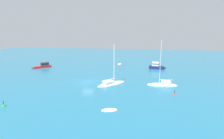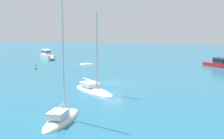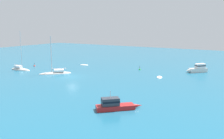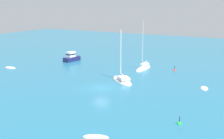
{
  "view_description": "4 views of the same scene",
  "coord_description": "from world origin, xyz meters",
  "px_view_note": "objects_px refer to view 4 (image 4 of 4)",
  "views": [
    {
      "loc": [
        40.17,
        13.01,
        11.93
      ],
      "look_at": [
        -3.23,
        5.27,
        2.55
      ],
      "focal_mm": 29.42,
      "sensor_mm": 36.0,
      "label": 1
    },
    {
      "loc": [
        -10.86,
        40.24,
        7.82
      ],
      "look_at": [
        2.31,
        -8.04,
        0.53
      ],
      "focal_mm": 51.75,
      "sensor_mm": 36.0,
      "label": 2
    },
    {
      "loc": [
        -42.52,
        -37.11,
        11.47
      ],
      "look_at": [
        4.26,
        -7.89,
        1.75
      ],
      "focal_mm": 40.68,
      "sensor_mm": 36.0,
      "label": 3
    },
    {
      "loc": [
        27.27,
        -44.11,
        14.13
      ],
      "look_at": [
        0.73,
        2.25,
        2.72
      ],
      "focal_mm": 53.31,
      "sensor_mm": 36.0,
      "label": 4
    }
  ],
  "objects_px": {
    "powerboat_1": "(72,57)",
    "mooring_buoy": "(179,124)",
    "ketch": "(122,80)",
    "channel_buoy": "(174,70)",
    "skiff": "(204,88)",
    "tender": "(10,68)",
    "skiff_1": "(96,137)",
    "sailboat": "(143,68)"
  },
  "relations": [
    {
      "from": "sailboat",
      "to": "tender",
      "type": "xyz_separation_m",
      "value": [
        -24.48,
        -13.02,
        -0.13
      ]
    },
    {
      "from": "sailboat",
      "to": "mooring_buoy",
      "type": "xyz_separation_m",
      "value": [
        16.44,
        -26.17,
        -0.11
      ]
    },
    {
      "from": "ketch",
      "to": "mooring_buoy",
      "type": "relative_size",
      "value": 7.85
    },
    {
      "from": "powerboat_1",
      "to": "channel_buoy",
      "type": "height_order",
      "value": "powerboat_1"
    },
    {
      "from": "skiff_1",
      "to": "channel_buoy",
      "type": "xyz_separation_m",
      "value": [
        -4.02,
        35.74,
        0.02
      ]
    },
    {
      "from": "tender",
      "to": "ketch",
      "type": "bearing_deg",
      "value": -175.98
    },
    {
      "from": "ketch",
      "to": "channel_buoy",
      "type": "relative_size",
      "value": 7.71
    },
    {
      "from": "powerboat_1",
      "to": "channel_buoy",
      "type": "bearing_deg",
      "value": -79.22
    },
    {
      "from": "skiff",
      "to": "ketch",
      "type": "height_order",
      "value": "ketch"
    },
    {
      "from": "skiff_1",
      "to": "mooring_buoy",
      "type": "distance_m",
      "value": 10.14
    },
    {
      "from": "tender",
      "to": "skiff_1",
      "type": "distance_m",
      "value": 40.49
    },
    {
      "from": "channel_buoy",
      "to": "mooring_buoy",
      "type": "relative_size",
      "value": 1.02
    },
    {
      "from": "tender",
      "to": "mooring_buoy",
      "type": "relative_size",
      "value": 2.31
    },
    {
      "from": "powerboat_1",
      "to": "skiff",
      "type": "relative_size",
      "value": 1.97
    },
    {
      "from": "powerboat_1",
      "to": "ketch",
      "type": "distance_m",
      "value": 22.04
    },
    {
      "from": "ketch",
      "to": "channel_buoy",
      "type": "xyz_separation_m",
      "value": [
        4.98,
        13.06,
        -0.14
      ]
    },
    {
      "from": "skiff",
      "to": "channel_buoy",
      "type": "relative_size",
      "value": 2.27
    },
    {
      "from": "sailboat",
      "to": "channel_buoy",
      "type": "relative_size",
      "value": 8.55
    },
    {
      "from": "skiff",
      "to": "mooring_buoy",
      "type": "xyz_separation_m",
      "value": [
        1.55,
        -16.99,
        0.01
      ]
    },
    {
      "from": "skiff",
      "to": "sailboat",
      "type": "relative_size",
      "value": 0.27
    },
    {
      "from": "powerboat_1",
      "to": "tender",
      "type": "distance_m",
      "value": 14.37
    },
    {
      "from": "channel_buoy",
      "to": "ketch",
      "type": "bearing_deg",
      "value": -110.88
    },
    {
      "from": "powerboat_1",
      "to": "ketch",
      "type": "xyz_separation_m",
      "value": [
        19.01,
        -11.14,
        -0.71
      ]
    },
    {
      "from": "powerboat_1",
      "to": "channel_buoy",
      "type": "distance_m",
      "value": 24.08
    },
    {
      "from": "powerboat_1",
      "to": "skiff_1",
      "type": "relative_size",
      "value": 1.82
    },
    {
      "from": "ketch",
      "to": "tender",
      "type": "bearing_deg",
      "value": 45.98
    },
    {
      "from": "tender",
      "to": "ketch",
      "type": "relative_size",
      "value": 0.29
    },
    {
      "from": "tender",
      "to": "mooring_buoy",
      "type": "distance_m",
      "value": 42.98
    },
    {
      "from": "skiff",
      "to": "sailboat",
      "type": "bearing_deg",
      "value": 38.58
    },
    {
      "from": "channel_buoy",
      "to": "mooring_buoy",
      "type": "xyz_separation_m",
      "value": [
        10.36,
        -27.82,
        -0.0
      ]
    },
    {
      "from": "channel_buoy",
      "to": "skiff",
      "type": "bearing_deg",
      "value": -50.87
    },
    {
      "from": "powerboat_1",
      "to": "mooring_buoy",
      "type": "distance_m",
      "value": 43.03
    },
    {
      "from": "mooring_buoy",
      "to": "sailboat",
      "type": "bearing_deg",
      "value": 122.14
    },
    {
      "from": "skiff",
      "to": "channel_buoy",
      "type": "height_order",
      "value": "channel_buoy"
    },
    {
      "from": "tender",
      "to": "powerboat_1",
      "type": "bearing_deg",
      "value": -116.86
    },
    {
      "from": "powerboat_1",
      "to": "skiff_1",
      "type": "height_order",
      "value": "powerboat_1"
    },
    {
      "from": "skiff",
      "to": "tender",
      "type": "xyz_separation_m",
      "value": [
        -39.37,
        -3.84,
        0.0
      ]
    },
    {
      "from": "ketch",
      "to": "mooring_buoy",
      "type": "height_order",
      "value": "ketch"
    },
    {
      "from": "powerboat_1",
      "to": "skiff_1",
      "type": "xyz_separation_m",
      "value": [
        28.01,
        -33.81,
        -0.86
      ]
    },
    {
      "from": "tender",
      "to": "ketch",
      "type": "xyz_separation_m",
      "value": [
        25.58,
        1.61,
        0.16
      ]
    },
    {
      "from": "ketch",
      "to": "channel_buoy",
      "type": "distance_m",
      "value": 13.98
    },
    {
      "from": "skiff",
      "to": "tender",
      "type": "bearing_deg",
      "value": 75.8
    }
  ]
}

